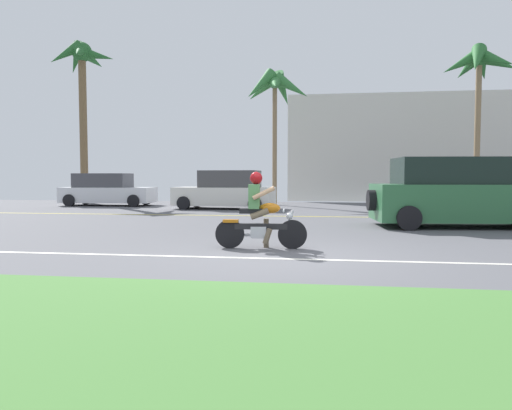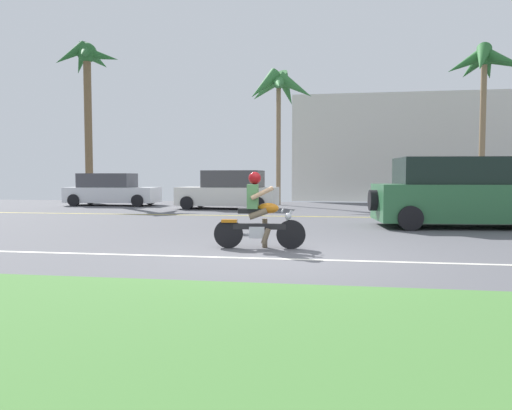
# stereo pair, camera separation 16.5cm
# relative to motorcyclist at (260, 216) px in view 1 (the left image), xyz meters

# --- Properties ---
(ground) EXTENTS (56.00, 30.00, 0.04)m
(ground) POSITION_rel_motorcyclist_xyz_m (0.51, 1.95, -0.64)
(ground) COLOR #545459
(grass_median) EXTENTS (56.00, 3.80, 0.06)m
(grass_median) POSITION_rel_motorcyclist_xyz_m (0.51, -5.15, -0.59)
(grass_median) COLOR #477A38
(grass_median) RESTS_ON ground
(lane_line_near) EXTENTS (50.40, 0.12, 0.01)m
(lane_line_near) POSITION_rel_motorcyclist_xyz_m (0.51, -1.13, -0.62)
(lane_line_near) COLOR silver
(lane_line_near) RESTS_ON ground
(lane_line_far) EXTENTS (50.40, 0.12, 0.01)m
(lane_line_far) POSITION_rel_motorcyclist_xyz_m (0.51, 7.59, -0.62)
(lane_line_far) COLOR yellow
(lane_line_far) RESTS_ON ground
(motorcyclist) EXTENTS (1.77, 0.58, 1.48)m
(motorcyclist) POSITION_rel_motorcyclist_xyz_m (0.00, 0.00, 0.00)
(motorcyclist) COLOR black
(motorcyclist) RESTS_ON ground
(suv_nearby) EXTENTS (5.15, 2.54, 1.90)m
(suv_nearby) POSITION_rel_motorcyclist_xyz_m (4.98, 4.77, 0.30)
(suv_nearby) COLOR #2D663D
(suv_nearby) RESTS_ON ground
(parked_car_0) EXTENTS (4.34, 1.93, 1.53)m
(parked_car_0) POSITION_rel_motorcyclist_xyz_m (-9.07, 12.59, 0.09)
(parked_car_0) COLOR silver
(parked_car_0) RESTS_ON ground
(parked_car_1) EXTENTS (4.30, 2.14, 1.64)m
(parked_car_1) POSITION_rel_motorcyclist_xyz_m (-2.97, 11.10, 0.14)
(parked_car_1) COLOR white
(parked_car_1) RESTS_ON ground
(palm_tree_0) EXTENTS (3.32, 3.56, 8.56)m
(palm_tree_0) POSITION_rel_motorcyclist_xyz_m (-11.42, 14.94, 6.33)
(palm_tree_0) COLOR brown
(palm_tree_0) RESTS_ON ground
(palm_tree_1) EXTENTS (3.43, 3.42, 6.57)m
(palm_tree_1) POSITION_rel_motorcyclist_xyz_m (-1.24, 14.24, 4.88)
(palm_tree_1) COLOR #846B4C
(palm_tree_1) RESTS_ON ground
(palm_tree_2) EXTENTS (3.49, 3.41, 7.26)m
(palm_tree_2) POSITION_rel_motorcyclist_xyz_m (8.04, 13.98, 5.56)
(palm_tree_2) COLOR #846B4C
(palm_tree_2) RESTS_ON ground
(building_far) EXTENTS (16.51, 4.00, 5.92)m
(building_far) POSITION_rel_motorcyclist_xyz_m (7.38, 19.95, 2.33)
(building_far) COLOR beige
(building_far) RESTS_ON ground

